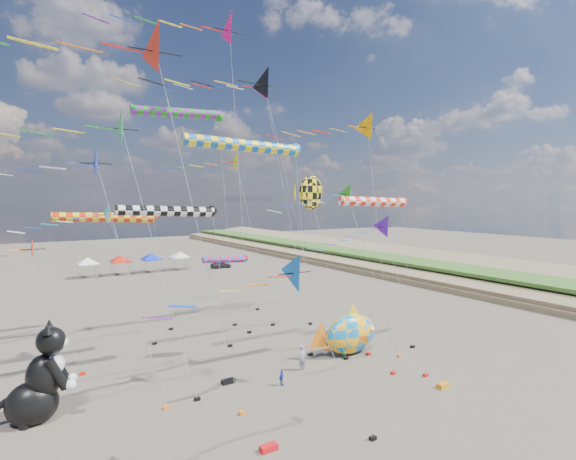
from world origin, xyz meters
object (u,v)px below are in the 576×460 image
Objects in this scene: child_green at (345,352)px; person_adult at (302,358)px; child_blue at (282,378)px; fish_inflatable at (350,334)px; parked_car at (221,265)px; cat_inflatable at (37,371)px.

person_adult is at bearing -173.27° from child_green.
person_adult is 1.81× the size of child_green.
person_adult reaches higher than child_blue.
fish_inflatable is 3.49× the size of person_adult.
child_green is 0.27× the size of parked_car.
child_blue is at bearing -3.15° from cat_inflatable.
child_green is (-1.08, -0.60, -1.13)m from fish_inflatable.
child_blue reaches higher than child_green.
cat_inflatable is 1.51× the size of parked_car.
child_green is at bearing 173.96° from parked_car.
person_adult reaches higher than child_green.
child_green is (4.13, 0.15, -0.42)m from person_adult.
cat_inflatable reaches higher than fish_inflatable.
person_adult is (-5.20, -0.75, -0.72)m from fish_inflatable.
cat_inflatable reaches higher than person_adult.
child_green is at bearing -150.74° from fish_inflatable.
cat_inflatable reaches higher than child_green.
fish_inflatable is at bearing -15.54° from child_blue.
parked_car reaches higher than child_blue.
cat_inflatable reaches higher than child_blue.
cat_inflatable is 17.06m from person_adult.
child_blue is (14.13, -3.32, -2.32)m from cat_inflatable.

